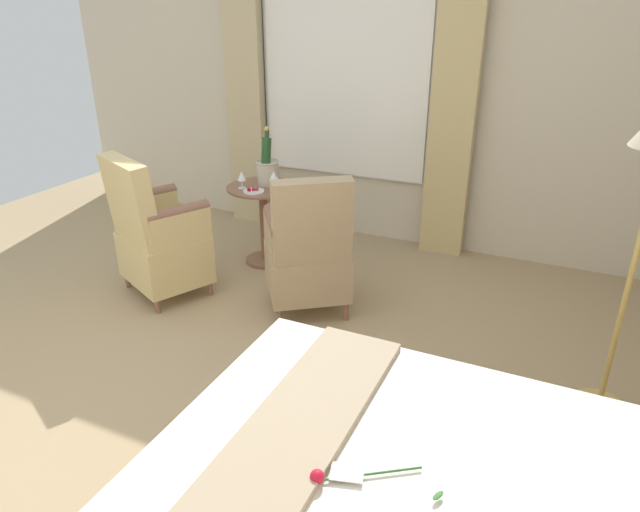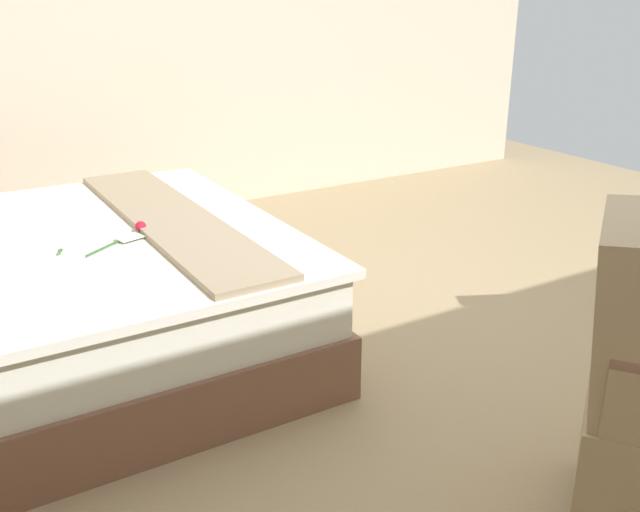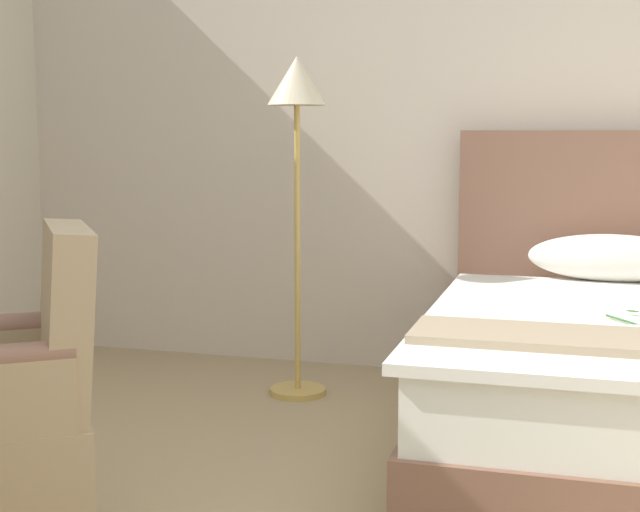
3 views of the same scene
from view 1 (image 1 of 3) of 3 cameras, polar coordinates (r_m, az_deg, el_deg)
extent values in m
plane|color=tan|center=(3.42, -16.31, -13.19)|extent=(7.30, 7.30, 0.00)
cube|color=beige|center=(5.21, 2.91, 17.81)|extent=(0.12, 5.92, 2.89)
cube|color=white|center=(5.13, 2.56, 17.73)|extent=(0.02, 1.58, 1.78)
cube|color=white|center=(5.11, 2.42, 17.70)|extent=(0.02, 1.50, 1.75)
cube|color=#CCB67B|center=(4.79, 13.29, 15.12)|extent=(0.10, 0.36, 2.64)
cube|color=#C3B287|center=(5.52, -7.54, 16.66)|extent=(0.10, 0.36, 2.64)
cube|color=tan|center=(1.99, -5.92, -21.25)|extent=(1.86, 0.36, 0.03)
cylinder|color=#2D6628|center=(2.01, 5.04, -20.90)|extent=(0.20, 0.30, 0.01)
sphere|color=red|center=(1.97, -0.29, -21.20)|extent=(0.05, 0.05, 0.05)
ellipsoid|color=#33702D|center=(1.96, 11.72, -22.41)|extent=(0.05, 0.04, 0.01)
cube|color=white|center=(2.00, 2.72, -20.81)|extent=(0.11, 0.13, 0.00)
cylinder|color=tan|center=(3.53, 26.07, -13.36)|extent=(0.28, 0.28, 0.03)
cylinder|color=tan|center=(3.18, 28.40, -2.93)|extent=(0.03, 0.03, 1.40)
cylinder|color=brown|center=(4.85, -5.45, -0.37)|extent=(0.33, 0.33, 0.03)
cylinder|color=brown|center=(4.74, -5.60, 3.00)|extent=(0.07, 0.07, 0.64)
cylinder|color=brown|center=(4.63, -5.76, 6.83)|extent=(0.57, 0.57, 0.02)
cylinder|color=#BAB4A0|center=(4.65, -5.22, 8.25)|extent=(0.18, 0.18, 0.18)
torus|color=#BAB4A0|center=(4.62, -5.26, 9.35)|extent=(0.19, 0.19, 0.02)
cylinder|color=white|center=(4.63, -5.25, 9.11)|extent=(0.16, 0.16, 0.03)
cylinder|color=#1E4723|center=(4.59, -5.41, 9.96)|extent=(0.12, 0.08, 0.29)
cylinder|color=#193D1E|center=(4.58, -5.33, 12.14)|extent=(0.04, 0.03, 0.07)
sphere|color=gold|center=(4.57, -5.35, 12.56)|extent=(0.04, 0.04, 0.04)
cylinder|color=white|center=(4.59, -7.78, 6.77)|extent=(0.07, 0.07, 0.01)
cylinder|color=white|center=(4.58, -7.80, 7.16)|extent=(0.01, 0.01, 0.06)
cone|color=white|center=(4.56, -7.85, 7.95)|extent=(0.07, 0.07, 0.07)
cylinder|color=white|center=(4.53, -4.58, 6.67)|extent=(0.07, 0.07, 0.01)
cylinder|color=white|center=(4.52, -4.59, 7.14)|extent=(0.01, 0.01, 0.07)
cone|color=white|center=(4.50, -4.62, 8.01)|extent=(0.08, 0.08, 0.07)
cylinder|color=white|center=(4.49, -6.64, 6.45)|extent=(0.17, 0.17, 0.01)
sphere|color=#9E0624|center=(4.47, -7.11, 6.59)|extent=(0.03, 0.03, 0.03)
sphere|color=maroon|center=(4.48, -6.67, 6.67)|extent=(0.03, 0.03, 0.03)
sphere|color=#99343C|center=(4.48, -6.33, 6.68)|extent=(0.03, 0.03, 0.03)
cylinder|color=brown|center=(4.33, 1.22, -2.64)|extent=(0.04, 0.04, 0.14)
cylinder|color=brown|center=(4.26, -4.86, -3.18)|extent=(0.04, 0.04, 0.14)
cylinder|color=brown|center=(3.95, 2.61, -5.49)|extent=(0.04, 0.04, 0.14)
cylinder|color=brown|center=(3.88, -4.07, -6.15)|extent=(0.04, 0.04, 0.14)
cube|color=tan|center=(3.99, -1.30, -1.45)|extent=(0.74, 0.75, 0.31)
cube|color=tan|center=(3.63, -0.78, 3.38)|extent=(0.43, 0.51, 0.57)
cube|color=tan|center=(3.95, 1.77, 2.44)|extent=(0.44, 0.36, 0.22)
cylinder|color=brown|center=(3.91, 1.79, 3.95)|extent=(0.44, 0.36, 0.09)
cube|color=tan|center=(3.88, -4.61, 1.96)|extent=(0.44, 0.36, 0.22)
cylinder|color=brown|center=(3.84, -4.66, 3.49)|extent=(0.44, 0.36, 0.09)
cylinder|color=brown|center=(4.35, -10.93, -3.18)|extent=(0.04, 0.04, 0.11)
cylinder|color=brown|center=(4.77, -14.04, -0.95)|extent=(0.04, 0.04, 0.11)
cylinder|color=brown|center=(4.19, -15.93, -4.83)|extent=(0.04, 0.04, 0.11)
cylinder|color=brown|center=(4.63, -18.67, -2.36)|extent=(0.04, 0.04, 0.11)
cube|color=#CEB87C|center=(4.38, -15.24, -0.08)|extent=(0.71, 0.75, 0.35)
cube|color=#CEB87C|center=(4.15, -18.44, 5.16)|extent=(0.39, 0.59, 0.61)
cube|color=#CEB87C|center=(4.07, -13.90, 2.67)|extent=(0.46, 0.28, 0.24)
cylinder|color=brown|center=(4.03, -14.07, 4.25)|extent=(0.46, 0.28, 0.09)
cube|color=#CEB87C|center=(4.50, -16.81, 4.41)|extent=(0.46, 0.28, 0.24)
cylinder|color=brown|center=(4.46, -16.99, 5.86)|extent=(0.46, 0.28, 0.09)
camera|label=2|loc=(4.27, 29.67, 16.03)|focal=40.00mm
camera|label=3|loc=(4.19, -42.42, 7.79)|focal=50.00mm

